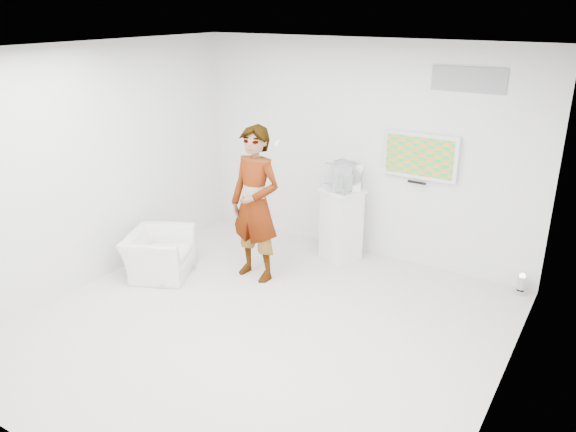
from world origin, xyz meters
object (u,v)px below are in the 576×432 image
(armchair, at_px, (159,254))
(person, at_px, (255,204))
(tv, at_px, (420,156))
(floor_uplight, at_px, (521,284))
(pedestal, at_px, (341,224))

(armchair, bearing_deg, person, -85.90)
(tv, xyz_separation_m, person, (-1.62, -1.44, -0.54))
(armchair, bearing_deg, floor_uplight, -89.76)
(armchair, bearing_deg, tv, -77.89)
(person, xyz_separation_m, floor_uplight, (3.08, 1.34, -0.88))
(armchair, xyz_separation_m, floor_uplight, (4.22, 1.97, -0.16))
(person, xyz_separation_m, armchair, (-1.14, -0.63, -0.72))
(tv, height_order, person, person)
(tv, xyz_separation_m, pedestal, (-0.94, -0.32, -1.04))
(floor_uplight, bearing_deg, pedestal, -174.68)
(tv, bearing_deg, armchair, -143.15)
(person, bearing_deg, armchair, -145.90)
(tv, distance_m, person, 2.23)
(floor_uplight, bearing_deg, person, -156.51)
(tv, height_order, pedestal, tv)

